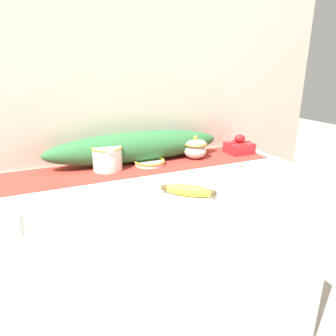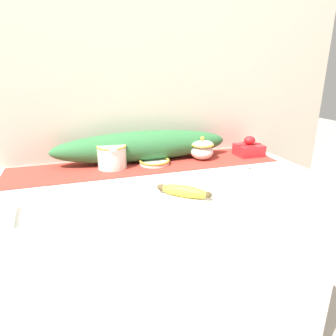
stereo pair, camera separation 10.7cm
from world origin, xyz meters
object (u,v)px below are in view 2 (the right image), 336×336
at_px(banana, 184,191).
at_px(spoon, 245,168).
at_px(small_dish, 155,162).
at_px(gift_box, 249,149).
at_px(cream_pitcher, 112,156).
at_px(sugar_bowl, 202,149).

relative_size(banana, spoon, 0.87).
distance_m(banana, spoon, 0.38).
distance_m(small_dish, gift_box, 0.46).
height_order(cream_pitcher, small_dish, cream_pitcher).
bearing_deg(gift_box, spoon, -126.27).
bearing_deg(cream_pitcher, sugar_bowl, -0.11).
relative_size(small_dish, spoon, 0.73).
distance_m(cream_pitcher, gift_box, 0.63).
bearing_deg(cream_pitcher, small_dish, -1.74).
relative_size(small_dish, gift_box, 1.09).
relative_size(small_dish, banana, 0.84).
height_order(cream_pitcher, sugar_bowl, sugar_bowl).
distance_m(cream_pitcher, sugar_bowl, 0.40).
bearing_deg(sugar_bowl, cream_pitcher, 179.89).
bearing_deg(small_dish, banana, -90.16).
height_order(banana, spoon, banana).
bearing_deg(banana, sugar_bowl, 58.12).
bearing_deg(spoon, banana, -154.06).
distance_m(cream_pitcher, banana, 0.40).
distance_m(sugar_bowl, spoon, 0.21).
xyz_separation_m(small_dish, spoon, (0.33, -0.17, -0.01)).
bearing_deg(gift_box, cream_pitcher, 179.08).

